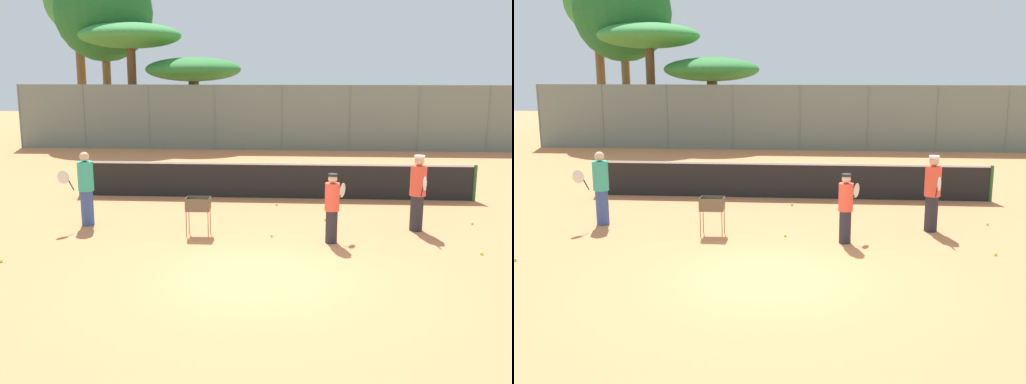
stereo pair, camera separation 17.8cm
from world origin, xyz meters
TOP-DOWN VIEW (x-y plane):
  - ground_plane at (0.00, 0.00)m, footprint 80.00×80.00m
  - tennis_net at (0.00, 6.94)m, footprint 11.95×0.10m
  - back_fence at (-0.00, 17.32)m, footprint 25.22×0.08m
  - tree_0 at (-9.30, 20.76)m, footprint 5.03×5.03m
  - tree_1 at (-11.57, 23.25)m, footprint 3.65×3.65m
  - tree_2 at (-7.53, 19.18)m, footprint 5.01×5.01m
  - tree_3 at (-4.40, 19.03)m, footprint 4.69×4.69m
  - player_white_outfit at (1.50, 2.40)m, footprint 0.54×0.79m
  - player_red_cap at (3.60, 3.55)m, footprint 0.38×0.94m
  - player_yellow_shirt at (-4.51, 3.53)m, footprint 0.77×0.71m
  - ball_cart at (-1.58, 2.84)m, footprint 0.56×0.41m
  - tennis_ball_0 at (4.62, 1.72)m, footprint 0.07×0.07m
  - tennis_ball_1 at (1.68, 3.96)m, footprint 0.07×0.07m
  - tennis_ball_2 at (1.45, 4.34)m, footprint 0.07×0.07m
  - tennis_ball_3 at (0.13, 2.78)m, footprint 0.07×0.07m
  - tennis_ball_4 at (0.14, 5.97)m, footprint 0.07×0.07m
  - tennis_ball_5 at (-5.29, 0.57)m, footprint 0.07×0.07m
  - tennis_ball_7 at (5.13, 4.21)m, footprint 0.07×0.07m
  - parked_car at (6.98, 22.21)m, footprint 4.20×1.70m

SIDE VIEW (x-z plane):
  - ground_plane at x=0.00m, z-range 0.00..0.00m
  - tennis_ball_0 at x=4.62m, z-range 0.00..0.07m
  - tennis_ball_1 at x=1.68m, z-range 0.00..0.07m
  - tennis_ball_2 at x=1.45m, z-range 0.00..0.07m
  - tennis_ball_3 at x=0.13m, z-range 0.00..0.07m
  - tennis_ball_4 at x=0.14m, z-range 0.00..0.07m
  - tennis_ball_5 at x=-5.29m, z-range 0.00..0.07m
  - tennis_ball_7 at x=5.13m, z-range 0.00..0.07m
  - tennis_net at x=0.00m, z-range 0.02..1.09m
  - parked_car at x=6.98m, z-range -0.14..1.46m
  - ball_cart at x=-1.58m, z-range 0.22..1.12m
  - player_white_outfit at x=1.50m, z-range 0.03..1.61m
  - player_yellow_shirt at x=-4.51m, z-range 0.03..1.87m
  - player_red_cap at x=3.60m, z-range 0.03..1.87m
  - back_fence at x=0.00m, z-range 0.00..3.03m
  - tree_3 at x=-4.40m, z-range 1.50..5.80m
  - tree_2 at x=-7.53m, z-range 2.27..8.24m
  - tree_0 at x=-9.30m, z-range 2.01..11.13m
  - tree_1 at x=-11.57m, z-range 2.69..12.00m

